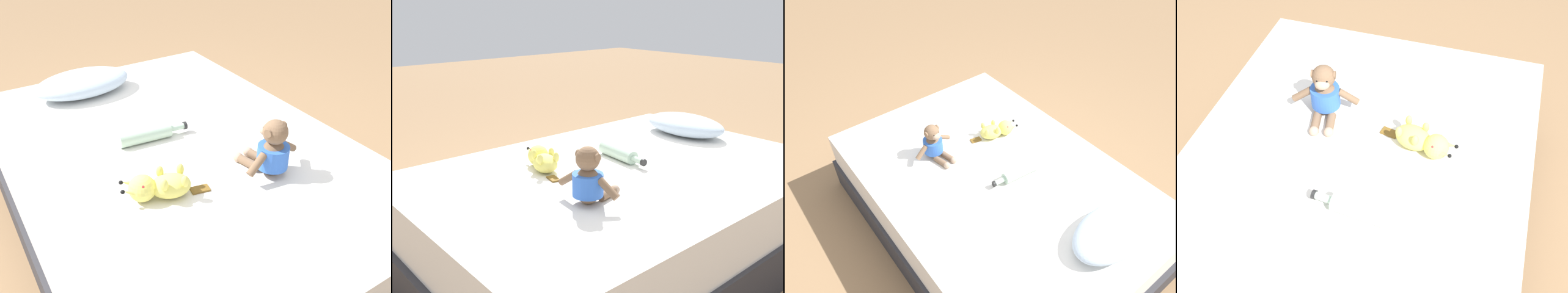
{
  "view_description": "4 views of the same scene",
  "coord_description": "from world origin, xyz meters",
  "views": [
    {
      "loc": [
        -0.78,
        -1.4,
        1.45
      ],
      "look_at": [
        -0.0,
        -0.15,
        0.53
      ],
      "focal_mm": 39.77,
      "sensor_mm": 36.0,
      "label": 1
    },
    {
      "loc": [
        1.47,
        -1.49,
        1.22
      ],
      "look_at": [
        -0.06,
        -0.16,
        0.59
      ],
      "focal_mm": 42.94,
      "sensor_mm": 36.0,
      "label": 2
    },
    {
      "loc": [
        1.06,
        1.21,
        2.15
      ],
      "look_at": [
        -0.04,
        -0.21,
        0.52
      ],
      "focal_mm": 35.29,
      "sensor_mm": 36.0,
      "label": 3
    },
    {
      "loc": [
        -0.42,
        1.0,
        1.91
      ],
      "look_at": [
        -0.07,
        -0.16,
        0.56
      ],
      "focal_mm": 44.58,
      "sensor_mm": 36.0,
      "label": 4
    }
  ],
  "objects": [
    {
      "name": "bed",
      "position": [
        0.0,
        0.0,
        0.23
      ],
      "size": [
        1.39,
        1.99,
        0.46
      ],
      "color": "#2D2D33",
      "rests_on": "ground_plane"
    },
    {
      "name": "ground_plane",
      "position": [
        0.0,
        0.0,
        0.0
      ],
      "size": [
        16.0,
        16.0,
        0.0
      ],
      "primitive_type": "plane",
      "color": "#93704C"
    },
    {
      "name": "plush_monkey",
      "position": [
        0.2,
        -0.37,
        0.56
      ],
      "size": [
        0.29,
        0.24,
        0.24
      ],
      "color": "brown",
      "rests_on": "bed"
    },
    {
      "name": "plush_yellow_creature",
      "position": [
        -0.24,
        -0.28,
        0.51
      ],
      "size": [
        0.32,
        0.17,
        0.1
      ],
      "color": "#EAE066",
      "rests_on": "bed"
    },
    {
      "name": "glass_bottle",
      "position": [
        -0.1,
        0.09,
        0.5
      ],
      "size": [
        0.32,
        0.09,
        0.07
      ],
      "color": "#B2D1B7",
      "rests_on": "bed"
    }
  ]
}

